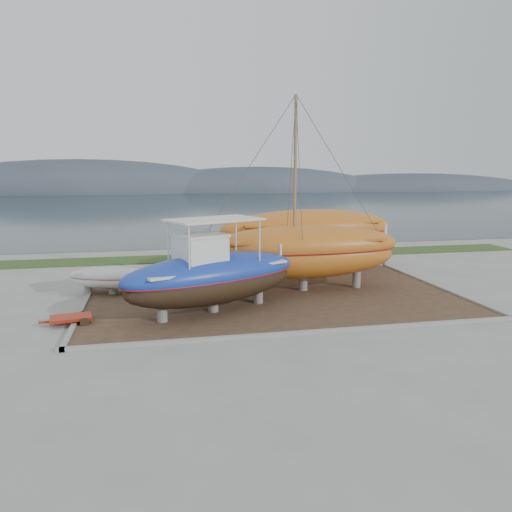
{
  "coord_description": "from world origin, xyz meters",
  "views": [
    {
      "loc": [
        -5.84,
        -19.83,
        6.33
      ],
      "look_at": [
        -0.85,
        4.0,
        2.07
      ],
      "focal_mm": 35.0,
      "sensor_mm": 36.0,
      "label": 1
    }
  ],
  "objects": [
    {
      "name": "ground",
      "position": [
        0.0,
        0.0,
        0.0
      ],
      "size": [
        140.0,
        140.0,
        0.0
      ],
      "primitive_type": "plane",
      "color": "gray",
      "rests_on": "ground"
    },
    {
      "name": "sea",
      "position": [
        0.0,
        70.0,
        0.0
      ],
      "size": [
        260.0,
        100.0,
        0.04
      ],
      "primitive_type": null,
      "color": "#16282C",
      "rests_on": "ground"
    },
    {
      "name": "white_dinghy",
      "position": [
        -7.92,
        5.9,
        0.73
      ],
      "size": [
        4.71,
        2.73,
        1.33
      ],
      "primitive_type": null,
      "rotation": [
        0.0,
        0.0,
        -0.26
      ],
      "color": "silver",
      "rests_on": "dirt_patch"
    },
    {
      "name": "red_trailer",
      "position": [
        -9.27,
        1.13,
        0.17
      ],
      "size": [
        2.62,
        1.62,
        0.35
      ],
      "primitive_type": null,
      "rotation": [
        0.0,
        0.0,
        0.17
      ],
      "color": "#A12612",
      "rests_on": "ground"
    },
    {
      "name": "orange_sailboat",
      "position": [
        1.8,
        4.59,
        5.0
      ],
      "size": [
        10.41,
        3.21,
        9.87
      ],
      "primitive_type": null,
      "rotation": [
        0.0,
        0.0,
        0.01
      ],
      "color": "#B05E1B",
      "rests_on": "dirt_patch"
    },
    {
      "name": "orange_bare_hull",
      "position": [
        3.61,
        9.53,
        1.92
      ],
      "size": [
        11.66,
        4.74,
        3.71
      ],
      "primitive_type": null,
      "rotation": [
        0.0,
        0.0,
        0.12
      ],
      "color": "#B05E1B",
      "rests_on": "dirt_patch"
    },
    {
      "name": "dirt_patch",
      "position": [
        0.0,
        4.0,
        0.03
      ],
      "size": [
        18.0,
        12.0,
        0.06
      ],
      "primitive_type": "cube",
      "color": "#422D1E",
      "rests_on": "ground"
    },
    {
      "name": "blue_caique",
      "position": [
        -3.3,
        1.58,
        2.14
      ],
      "size": [
        8.97,
        6.02,
        4.15
      ],
      "primitive_type": null,
      "rotation": [
        0.0,
        0.0,
        0.43
      ],
      "color": "#1A39A6",
      "rests_on": "dirt_patch"
    },
    {
      "name": "grass_strip",
      "position": [
        0.0,
        15.5,
        0.04
      ],
      "size": [
        44.0,
        3.0,
        0.08
      ],
      "primitive_type": "cube",
      "color": "#284219",
      "rests_on": "ground"
    },
    {
      "name": "mountain_ridge",
      "position": [
        0.0,
        125.0,
        0.0
      ],
      "size": [
        200.0,
        36.0,
        20.0
      ],
      "primitive_type": null,
      "color": "#333D49",
      "rests_on": "ground"
    },
    {
      "name": "curb_frame",
      "position": [
        0.0,
        4.0,
        0.07
      ],
      "size": [
        18.6,
        12.6,
        0.15
      ],
      "primitive_type": null,
      "color": "gray",
      "rests_on": "ground"
    }
  ]
}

